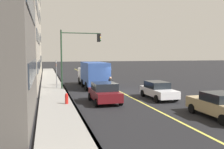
{
  "coord_description": "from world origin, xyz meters",
  "views": [
    {
      "loc": [
        -23.19,
        7.25,
        3.82
      ],
      "look_at": [
        -1.68,
        1.36,
        1.94
      ],
      "focal_mm": 39.34,
      "sensor_mm": 36.0,
      "label": 1
    }
  ],
  "objects_px": {
    "traffic_light_mast": "(76,49)",
    "street_sign_post": "(56,72)",
    "car_white": "(158,90)",
    "truck_blue": "(93,74)",
    "car_tan": "(220,105)",
    "pedestrian_with_backpack": "(111,84)",
    "car_maroon": "(105,92)",
    "fire_hydrant": "(67,100)"
  },
  "relations": [
    {
      "from": "traffic_light_mast",
      "to": "street_sign_post",
      "type": "distance_m",
      "value": 3.36
    },
    {
      "from": "car_tan",
      "to": "fire_hydrant",
      "type": "height_order",
      "value": "car_tan"
    },
    {
      "from": "car_maroon",
      "to": "fire_hydrant",
      "type": "distance_m",
      "value": 3.01
    },
    {
      "from": "car_white",
      "to": "street_sign_post",
      "type": "xyz_separation_m",
      "value": [
        8.27,
        8.08,
        1.1
      ]
    },
    {
      "from": "truck_blue",
      "to": "traffic_light_mast",
      "type": "distance_m",
      "value": 3.63
    },
    {
      "from": "car_white",
      "to": "pedestrian_with_backpack",
      "type": "height_order",
      "value": "pedestrian_with_backpack"
    },
    {
      "from": "car_white",
      "to": "car_tan",
      "type": "distance_m",
      "value": 6.77
    },
    {
      "from": "traffic_light_mast",
      "to": "car_white",
      "type": "bearing_deg",
      "value": -140.59
    },
    {
      "from": "car_white",
      "to": "fire_hydrant",
      "type": "relative_size",
      "value": 4.59
    },
    {
      "from": "pedestrian_with_backpack",
      "to": "street_sign_post",
      "type": "distance_m",
      "value": 6.82
    },
    {
      "from": "car_maroon",
      "to": "pedestrian_with_backpack",
      "type": "distance_m",
      "value": 4.32
    },
    {
      "from": "car_white",
      "to": "fire_hydrant",
      "type": "height_order",
      "value": "car_white"
    },
    {
      "from": "car_tan",
      "to": "fire_hydrant",
      "type": "xyz_separation_m",
      "value": [
        5.87,
        8.57,
        -0.3
      ]
    },
    {
      "from": "car_maroon",
      "to": "car_tan",
      "type": "bearing_deg",
      "value": -138.12
    },
    {
      "from": "car_white",
      "to": "fire_hydrant",
      "type": "xyz_separation_m",
      "value": [
        -0.86,
        7.77,
        -0.28
      ]
    },
    {
      "from": "pedestrian_with_backpack",
      "to": "fire_hydrant",
      "type": "relative_size",
      "value": 1.74
    },
    {
      "from": "car_maroon",
      "to": "pedestrian_with_backpack",
      "type": "xyz_separation_m",
      "value": [
        4.02,
        -1.56,
        0.14
      ]
    },
    {
      "from": "car_maroon",
      "to": "traffic_light_mast",
      "type": "distance_m",
      "value": 8.63
    },
    {
      "from": "car_white",
      "to": "truck_blue",
      "type": "distance_m",
      "value": 9.39
    },
    {
      "from": "truck_blue",
      "to": "street_sign_post",
      "type": "height_order",
      "value": "street_sign_post"
    },
    {
      "from": "car_tan",
      "to": "street_sign_post",
      "type": "bearing_deg",
      "value": 30.6
    },
    {
      "from": "car_tan",
      "to": "car_maroon",
      "type": "distance_m",
      "value": 8.39
    },
    {
      "from": "car_white",
      "to": "street_sign_post",
      "type": "height_order",
      "value": "street_sign_post"
    },
    {
      "from": "car_maroon",
      "to": "pedestrian_with_backpack",
      "type": "relative_size",
      "value": 2.41
    },
    {
      "from": "truck_blue",
      "to": "pedestrian_with_backpack",
      "type": "height_order",
      "value": "truck_blue"
    },
    {
      "from": "fire_hydrant",
      "to": "car_maroon",
      "type": "bearing_deg",
      "value": -82.8
    },
    {
      "from": "car_tan",
      "to": "street_sign_post",
      "type": "height_order",
      "value": "street_sign_post"
    },
    {
      "from": "pedestrian_with_backpack",
      "to": "street_sign_post",
      "type": "relative_size",
      "value": 0.52
    },
    {
      "from": "car_maroon",
      "to": "street_sign_post",
      "type": "xyz_separation_m",
      "value": [
        8.75,
        3.27,
        1.04
      ]
    },
    {
      "from": "car_white",
      "to": "pedestrian_with_backpack",
      "type": "bearing_deg",
      "value": 42.53
    },
    {
      "from": "car_tan",
      "to": "pedestrian_with_backpack",
      "type": "height_order",
      "value": "pedestrian_with_backpack"
    },
    {
      "from": "pedestrian_with_backpack",
      "to": "fire_hydrant",
      "type": "xyz_separation_m",
      "value": [
        -4.4,
        4.53,
        -0.48
      ]
    },
    {
      "from": "street_sign_post",
      "to": "traffic_light_mast",
      "type": "bearing_deg",
      "value": -114.86
    },
    {
      "from": "pedestrian_with_backpack",
      "to": "traffic_light_mast",
      "type": "distance_m",
      "value": 5.77
    },
    {
      "from": "pedestrian_with_backpack",
      "to": "truck_blue",
      "type": "bearing_deg",
      "value": 8.54
    },
    {
      "from": "car_white",
      "to": "traffic_light_mast",
      "type": "bearing_deg",
      "value": 39.41
    },
    {
      "from": "street_sign_post",
      "to": "pedestrian_with_backpack",
      "type": "bearing_deg",
      "value": -134.41
    },
    {
      "from": "car_white",
      "to": "truck_blue",
      "type": "bearing_deg",
      "value": 25.2
    },
    {
      "from": "car_maroon",
      "to": "traffic_light_mast",
      "type": "relative_size",
      "value": 0.62
    },
    {
      "from": "car_white",
      "to": "car_maroon",
      "type": "height_order",
      "value": "car_maroon"
    },
    {
      "from": "car_maroon",
      "to": "street_sign_post",
      "type": "height_order",
      "value": "street_sign_post"
    },
    {
      "from": "truck_blue",
      "to": "street_sign_post",
      "type": "distance_m",
      "value": 4.11
    }
  ]
}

